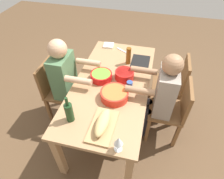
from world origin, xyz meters
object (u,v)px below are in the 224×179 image
at_px(chair_far_center, 57,88).
at_px(diner_near_center, 161,93).
at_px(chair_near_right, 174,83).
at_px(cutting_board, 103,126).
at_px(serving_bowl_fruit, 114,94).
at_px(diner_far_center, 67,78).
at_px(wine_glass, 118,142).
at_px(bread_loaf, 103,122).
at_px(napkin_stack, 109,45).
at_px(chair_near_center, 174,109).
at_px(cup_near_center, 130,85).
at_px(wine_bottle, 69,112).
at_px(serving_bowl_salad, 101,76).
at_px(serving_bowl_pasta, 124,74).
at_px(beer_bottle, 128,56).
at_px(dining_table, 112,88).

xyz_separation_m(chair_far_center, diner_near_center, (-0.00, -1.30, 0.21)).
bearing_deg(chair_near_right, cutting_board, 147.84).
bearing_deg(serving_bowl_fruit, cutting_board, 177.18).
xyz_separation_m(diner_far_center, wine_glass, (-0.79, -0.81, 0.16)).
distance_m(bread_loaf, napkin_stack, 1.40).
xyz_separation_m(chair_near_right, chair_near_center, (-0.47, 0.00, 0.00)).
bearing_deg(diner_near_center, cup_near_center, 96.87).
xyz_separation_m(bread_loaf, wine_bottle, (0.01, 0.32, 0.04)).
relative_size(chair_far_center, serving_bowl_salad, 3.44).
distance_m(chair_near_center, serving_bowl_salad, 0.93).
relative_size(serving_bowl_fruit, cutting_board, 0.73).
height_order(wine_glass, napkin_stack, wine_glass).
bearing_deg(serving_bowl_pasta, wine_bottle, 152.17).
bearing_deg(chair_far_center, wine_glass, -128.75).
bearing_deg(serving_bowl_salad, chair_far_center, 93.21).
bearing_deg(chair_near_center, chair_far_center, 90.00).
bearing_deg(diner_near_center, diner_far_center, 90.00).
height_order(cutting_board, beer_bottle, beer_bottle).
bearing_deg(serving_bowl_fruit, chair_near_center, -70.99).
bearing_deg(diner_far_center, diner_near_center, -90.00).
height_order(chair_far_center, chair_near_center, same).
xyz_separation_m(cutting_board, wine_bottle, (0.01, 0.32, 0.10)).
height_order(diner_near_center, cutting_board, diner_near_center).
bearing_deg(beer_bottle, chair_near_center, -123.12).
xyz_separation_m(diner_near_center, napkin_stack, (0.76, 0.80, 0.05)).
bearing_deg(serving_bowl_salad, cup_near_center, -102.56).
relative_size(chair_far_center, serving_bowl_fruit, 2.91).
xyz_separation_m(dining_table, napkin_stack, (0.76, 0.24, 0.10)).
bearing_deg(cup_near_center, chair_near_right, -46.10).
distance_m(dining_table, serving_bowl_pasta, 0.22).
distance_m(chair_far_center, napkin_stack, 0.95).
relative_size(serving_bowl_fruit, wine_glass, 1.76).
height_order(chair_near_center, cutting_board, chair_near_center).
height_order(chair_near_right, chair_near_center, same).
relative_size(diner_near_center, cup_near_center, 13.67).
bearing_deg(napkin_stack, bread_loaf, -167.67).
bearing_deg(diner_near_center, wine_bottle, 126.50).
distance_m(dining_table, cup_near_center, 0.25).
distance_m(diner_far_center, chair_near_right, 1.40).
bearing_deg(cup_near_center, diner_near_center, -83.13).
bearing_deg(chair_near_right, dining_table, 122.48).
xyz_separation_m(serving_bowl_fruit, bread_loaf, (-0.38, 0.02, 0.01)).
relative_size(bread_loaf, cup_near_center, 3.65).
distance_m(serving_bowl_fruit, napkin_stack, 1.04).
bearing_deg(serving_bowl_fruit, wine_bottle, 138.13).
relative_size(cutting_board, wine_glass, 2.41).
bearing_deg(chair_near_right, chair_near_center, 180.00).
bearing_deg(napkin_stack, diner_far_center, 156.93).
relative_size(serving_bowl_fruit, napkin_stack, 2.09).
height_order(diner_near_center, wine_bottle, diner_near_center).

